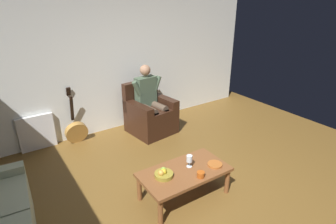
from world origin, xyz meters
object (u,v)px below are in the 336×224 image
at_px(guitar, 76,130).
at_px(candle_jar, 201,174).
at_px(armchair, 150,115).
at_px(coffee_table, 184,174).
at_px(fruit_bowl, 164,174).
at_px(decorative_dish, 215,164).
at_px(wine_glass_near, 189,159).
at_px(person_seated, 150,98).

xyz_separation_m(guitar, candle_jar, (-0.77, 2.40, 0.20)).
relative_size(armchair, coffee_table, 0.83).
bearing_deg(fruit_bowl, coffee_table, 170.79).
relative_size(guitar, decorative_dish, 5.15).
relative_size(guitar, wine_glass_near, 6.05).
height_order(coffee_table, decorative_dish, decorative_dish).
bearing_deg(decorative_dish, candle_jar, 15.65).
bearing_deg(guitar, decorative_dish, 115.08).
relative_size(coffee_table, decorative_dish, 5.94).
height_order(armchair, coffee_table, armchair).
height_order(armchair, decorative_dish, armchair).
height_order(person_seated, coffee_table, person_seated).
distance_m(guitar, wine_glass_near, 2.31).
bearing_deg(candle_jar, decorative_dish, -164.35).
relative_size(person_seated, decorative_dish, 6.65).
relative_size(coffee_table, candle_jar, 11.94).
height_order(person_seated, fruit_bowl, person_seated).
distance_m(coffee_table, candle_jar, 0.24).
height_order(guitar, fruit_bowl, guitar).
bearing_deg(candle_jar, guitar, -72.20).
bearing_deg(decorative_dish, armchair, -95.84).
relative_size(armchair, decorative_dish, 4.90).
bearing_deg(person_seated, fruit_bowl, 56.73).
xyz_separation_m(person_seated, guitar, (1.28, -0.36, -0.45)).
xyz_separation_m(wine_glass_near, decorative_dish, (-0.29, 0.16, -0.09)).
bearing_deg(guitar, candle_jar, 107.80).
height_order(guitar, candle_jar, guitar).
bearing_deg(armchair, wine_glass_near, 67.67).
bearing_deg(guitar, fruit_bowl, 100.78).
distance_m(coffee_table, decorative_dish, 0.42).
height_order(guitar, decorative_dish, guitar).
bearing_deg(armchair, coffee_table, 65.01).
bearing_deg(coffee_table, wine_glass_near, -160.30).
height_order(armchair, person_seated, person_seated).
distance_m(coffee_table, guitar, 2.30).
xyz_separation_m(armchair, decorative_dish, (0.20, 1.96, 0.07)).
bearing_deg(candle_jar, fruit_bowl, -35.28).
bearing_deg(wine_glass_near, armchair, -105.25).
distance_m(armchair, guitar, 1.33).
xyz_separation_m(armchair, coffee_table, (0.59, 1.84, 0.01)).
relative_size(armchair, wine_glass_near, 5.76).
xyz_separation_m(guitar, fruit_bowl, (-0.41, 2.14, 0.20)).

